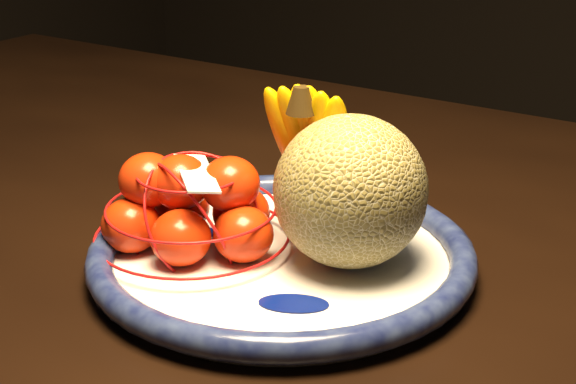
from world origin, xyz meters
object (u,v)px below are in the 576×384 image
Objects in this scene: mandarin_bag at (192,209)px; fruit_bowl at (282,256)px; banana_bunch at (315,149)px; cantaloupe at (350,191)px; dining_table at (178,231)px.

fruit_bowl is at bearing 19.93° from mandarin_bag.
banana_bunch is at bearing 53.30° from mandarin_bag.
mandarin_bag is at bearing -158.27° from cantaloupe.
banana_bunch is (-0.01, 0.06, 0.08)m from fruit_bowl.
dining_table is at bearing 154.96° from banana_bunch.
fruit_bowl is 0.09m from cantaloupe.
mandarin_bag reaches higher than fruit_bowl.
dining_table is 0.27m from mandarin_bag.
cantaloupe reaches higher than fruit_bowl.
dining_table is 4.29× the size of fruit_bowl.
banana_bunch reaches higher than mandarin_bag.
dining_table is 11.11× the size of cantaloupe.
banana_bunch is at bearing 96.50° from fruit_bowl.
banana_bunch is (-0.06, 0.04, 0.01)m from cantaloupe.
cantaloupe is 0.14m from mandarin_bag.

